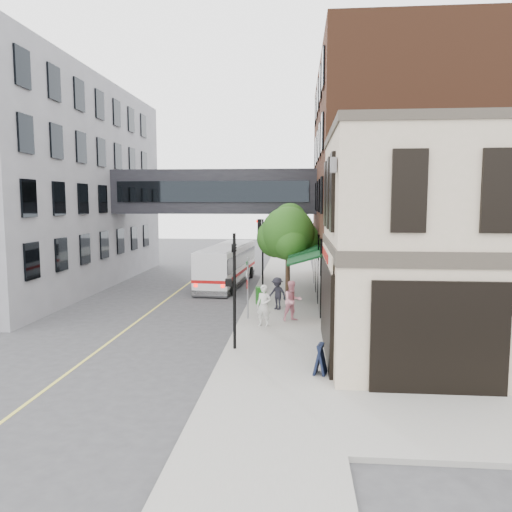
% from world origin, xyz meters
% --- Properties ---
extents(ground, '(120.00, 120.00, 0.00)m').
position_xyz_m(ground, '(0.00, 0.00, 0.00)').
color(ground, '#38383A').
rests_on(ground, ground).
extents(sidewalk_main, '(4.00, 60.00, 0.15)m').
position_xyz_m(sidewalk_main, '(2.00, 14.00, 0.07)').
color(sidewalk_main, gray).
rests_on(sidewalk_main, ground).
extents(corner_building, '(10.19, 8.12, 8.45)m').
position_xyz_m(corner_building, '(8.97, 2.00, 4.21)').
color(corner_building, '#BAAC8E').
rests_on(corner_building, ground).
extents(brick_building, '(13.76, 18.00, 14.00)m').
position_xyz_m(brick_building, '(9.98, 15.00, 6.99)').
color(brick_building, '#482616').
rests_on(brick_building, ground).
extents(opposite_building, '(14.00, 24.00, 14.00)m').
position_xyz_m(opposite_building, '(-17.00, 16.00, 7.00)').
color(opposite_building, slate).
rests_on(opposite_building, ground).
extents(skyway_bridge, '(14.00, 3.18, 3.00)m').
position_xyz_m(skyway_bridge, '(-3.00, 18.00, 6.50)').
color(skyway_bridge, black).
rests_on(skyway_bridge, ground).
extents(traffic_signal_near, '(0.44, 0.22, 4.60)m').
position_xyz_m(traffic_signal_near, '(0.37, 2.00, 2.98)').
color(traffic_signal_near, black).
rests_on(traffic_signal_near, sidewalk_main).
extents(traffic_signal_far, '(0.53, 0.28, 4.50)m').
position_xyz_m(traffic_signal_far, '(0.26, 17.00, 3.34)').
color(traffic_signal_far, black).
rests_on(traffic_signal_far, sidewalk_main).
extents(street_sign_pole, '(0.08, 0.75, 3.00)m').
position_xyz_m(street_sign_pole, '(0.39, 7.00, 1.93)').
color(street_sign_pole, gray).
rests_on(street_sign_pole, sidewalk_main).
extents(street_tree, '(3.80, 3.20, 5.60)m').
position_xyz_m(street_tree, '(2.19, 13.22, 3.91)').
color(street_tree, '#382619').
rests_on(street_tree, sidewalk_main).
extents(lane_marking, '(0.12, 40.00, 0.01)m').
position_xyz_m(lane_marking, '(-5.00, 10.00, 0.01)').
color(lane_marking, '#D8CC4C').
rests_on(lane_marking, ground).
extents(bus, '(3.04, 10.28, 2.73)m').
position_xyz_m(bus, '(-2.13, 17.52, 1.53)').
color(bus, silver).
rests_on(bus, ground).
extents(pedestrian_a, '(0.80, 0.63, 1.91)m').
position_xyz_m(pedestrian_a, '(1.29, 5.59, 1.10)').
color(pedestrian_a, silver).
rests_on(pedestrian_a, sidewalk_main).
extents(pedestrian_b, '(1.17, 1.08, 1.94)m').
position_xyz_m(pedestrian_b, '(2.57, 6.72, 1.12)').
color(pedestrian_b, pink).
rests_on(pedestrian_b, sidewalk_main).
extents(pedestrian_c, '(1.27, 1.15, 1.71)m').
position_xyz_m(pedestrian_c, '(1.74, 9.18, 1.01)').
color(pedestrian_c, black).
rests_on(pedestrian_c, sidewalk_main).
extents(newspaper_box, '(0.61, 0.57, 0.98)m').
position_xyz_m(newspaper_box, '(0.78, 10.37, 0.64)').
color(newspaper_box, '#196116').
rests_on(newspaper_box, sidewalk_main).
extents(sandwich_board, '(0.49, 0.64, 1.02)m').
position_xyz_m(sandwich_board, '(3.60, -0.62, 0.66)').
color(sandwich_board, black).
rests_on(sandwich_board, sidewalk_main).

